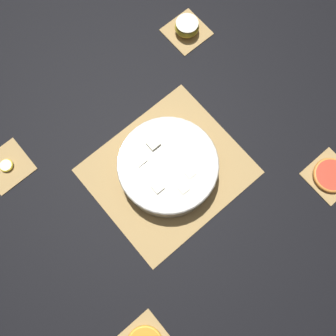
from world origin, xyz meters
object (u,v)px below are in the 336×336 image
Objects in this scene: apple_half at (187,27)px; grapefruit_slice at (331,175)px; fruit_salad_bowl at (168,167)px; banana_coin_single at (6,165)px.

apple_half reaches higher than grapefruit_slice.
fruit_salad_bowl is 0.46m from grapefruit_slice.
fruit_salad_bowl reaches higher than apple_half.
banana_coin_single is 0.91m from grapefruit_slice.
banana_coin_single is 0.38× the size of grapefruit_slice.
fruit_salad_bowl is 7.05× the size of banana_coin_single.
banana_coin_single is (0.67, -0.00, -0.02)m from apple_half.
apple_half is 0.74× the size of grapefruit_slice.
fruit_salad_bowl reaches higher than grapefruit_slice.
banana_coin_single is at bearing -0.00° from apple_half.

